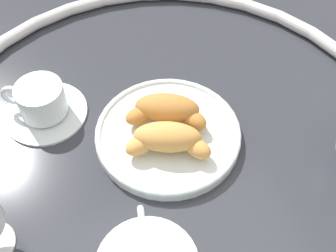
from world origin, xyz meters
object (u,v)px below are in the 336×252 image
pastry_plate (168,134)px  croissant_small (169,139)px  coffee_cup_far (42,103)px  croissant_large (167,110)px

pastry_plate → croissant_small: size_ratio=1.79×
pastry_plate → croissant_small: 0.04m
pastry_plate → coffee_cup_far: (0.17, -0.11, 0.02)m
croissant_small → coffee_cup_far: 0.22m
coffee_cup_far → pastry_plate: bearing=146.7°
pastry_plate → croissant_large: croissant_large is taller
croissant_large → croissant_small: bearing=73.5°
croissant_small → coffee_cup_far: bearing=-41.1°
pastry_plate → coffee_cup_far: 0.21m
croissant_large → croissant_small: 0.06m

